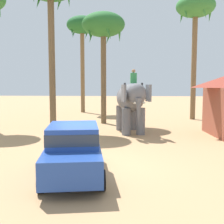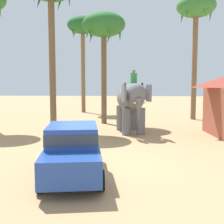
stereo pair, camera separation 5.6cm
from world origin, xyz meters
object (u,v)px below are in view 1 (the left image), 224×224
at_px(palm_tree_left_of_road, 82,29).
at_px(palm_tree_far_back, 103,28).
at_px(car_sedan_foreground, 73,149).
at_px(palm_tree_near_hut, 195,11).
at_px(elephant_with_mahout, 131,101).

xyz_separation_m(palm_tree_left_of_road, palm_tree_far_back, (3.01, -8.31, -1.56)).
xyz_separation_m(car_sedan_foreground, palm_tree_near_hut, (7.16, 15.51, 8.06)).
xyz_separation_m(car_sedan_foreground, palm_tree_left_of_road, (-3.20, 20.84, 7.80)).
height_order(car_sedan_foreground, palm_tree_near_hut, palm_tree_near_hut).
bearing_deg(elephant_with_mahout, palm_tree_far_back, 116.69).
xyz_separation_m(palm_tree_near_hut, palm_tree_left_of_road, (-10.36, 5.33, -0.26)).
distance_m(palm_tree_near_hut, palm_tree_far_back, 8.15).
relative_size(elephant_with_mahout, palm_tree_far_back, 0.48).
relative_size(car_sedan_foreground, palm_tree_left_of_road, 0.43).
bearing_deg(elephant_with_mahout, palm_tree_left_of_road, 112.22).
xyz_separation_m(car_sedan_foreground, palm_tree_far_back, (-0.20, 12.52, 6.23)).
height_order(palm_tree_left_of_road, palm_tree_far_back, palm_tree_left_of_road).
bearing_deg(palm_tree_near_hut, elephant_with_mahout, -126.59).
bearing_deg(car_sedan_foreground, elephant_with_mahout, 77.40).
distance_m(car_sedan_foreground, elephant_with_mahout, 8.67).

